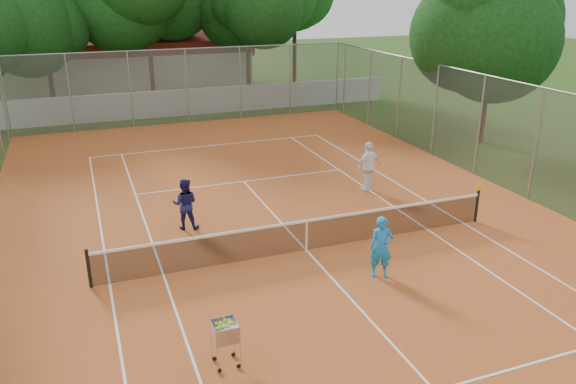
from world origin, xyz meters
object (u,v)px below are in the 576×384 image
object	(u,v)px
tennis_net	(306,235)
player_far_left	(185,204)
clubhouse	(127,58)
player_far_right	(369,166)
player_near	(381,247)
ball_hopper	(226,342)

from	to	relation	value
tennis_net	player_far_left	xyz separation A→B (m)	(-2.94, 2.79, 0.33)
tennis_net	clubhouse	bearing A→B (deg)	93.95
player_far_left	player_far_right	bearing A→B (deg)	-152.19
player_near	ball_hopper	distance (m)	5.22
player_near	player_far_left	bearing A→B (deg)	153.52
tennis_net	ball_hopper	world-z (taller)	ball_hopper
clubhouse	player_far_left	bearing A→B (deg)	-92.05
tennis_net	ball_hopper	xyz separation A→B (m)	(-3.50, -4.23, 0.05)
tennis_net	clubhouse	distance (m)	29.12
player_far_left	player_far_right	xyz separation A→B (m)	(7.00, 1.03, 0.12)
player_far_right	ball_hopper	size ratio (longest dim) A/B	1.73
player_far_right	player_far_left	bearing A→B (deg)	-7.41
clubhouse	player_far_left	world-z (taller)	clubhouse
clubhouse	player_far_left	xyz separation A→B (m)	(-0.94, -26.21, -1.36)
player_far_left	ball_hopper	size ratio (longest dim) A/B	1.51
player_far_right	tennis_net	bearing A→B (deg)	27.50
tennis_net	player_far_left	size ratio (longest dim) A/B	7.24
tennis_net	player_near	xyz separation A→B (m)	(1.24, -2.08, 0.34)
player_far_left	ball_hopper	world-z (taller)	player_far_left
clubhouse	player_near	world-z (taller)	clubhouse
tennis_net	ball_hopper	size ratio (longest dim) A/B	10.96
tennis_net	clubhouse	xyz separation A→B (m)	(-2.00, 29.00, 1.69)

